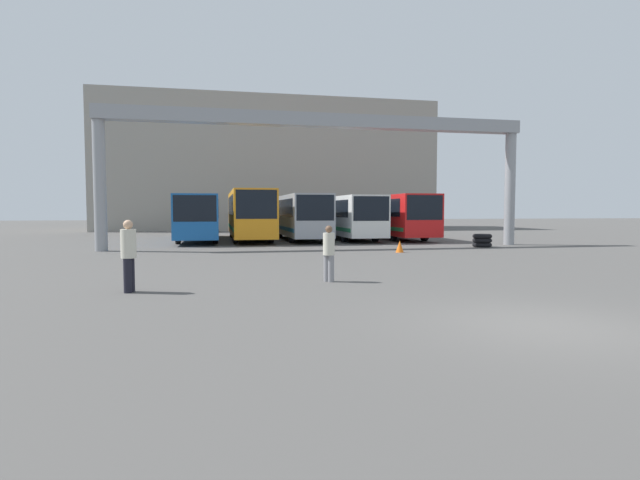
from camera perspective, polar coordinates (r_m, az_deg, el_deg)
The scene contains 12 objects.
ground_plane at distance 9.71m, azimuth 24.33°, elevation -8.95°, with size 200.00×200.00×0.00m, color #514F4C.
building_backdrop at distance 55.88m, azimuth -6.03°, elevation 8.24°, with size 34.62×12.00×13.47m.
overhead_gantry at distance 27.23m, azimuth 0.27°, elevation 11.54°, with size 23.05×0.80×7.17m.
bus_slot_0 at distance 34.26m, azimuth -13.70°, elevation 2.80°, with size 2.57×11.94×2.96m.
bus_slot_1 at distance 34.52m, azimuth -8.07°, elevation 3.16°, with size 2.56×12.35×3.29m.
bus_slot_2 at distance 33.86m, azimuth -2.22°, elevation 2.94°, with size 2.44×10.24×3.02m.
bus_slot_3 at distance 35.01m, azimuth 3.14°, elevation 2.89°, with size 2.43×11.11×2.96m.
bus_slot_4 at distance 36.25m, azimuth 8.22°, elevation 2.96°, with size 2.55×11.59×3.05m.
pedestrian_mid_left at distance 13.15m, azimuth -21.02°, elevation -1.51°, with size 0.37×0.37×1.79m.
pedestrian_near_center at distance 14.12m, azimuth 1.02°, elevation -1.38°, with size 0.33×0.33×1.60m.
traffic_cone at distance 24.29m, azimuth 9.10°, elevation -0.74°, with size 0.39×0.39×0.57m.
tire_stack at distance 28.90m, azimuth 18.04°, elevation -0.05°, with size 1.04×1.04×0.72m.
Camera 1 is at (-5.63, -7.64, 2.03)m, focal length 28.00 mm.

